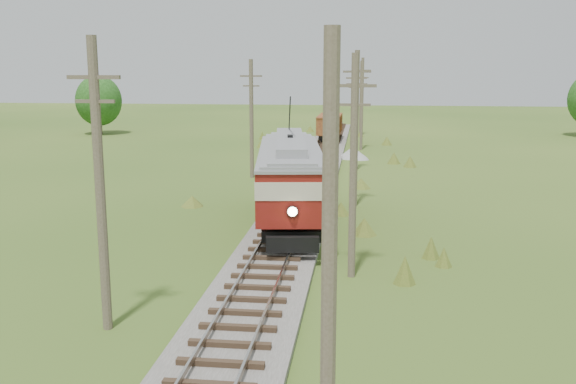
# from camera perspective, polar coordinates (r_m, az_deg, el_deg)

# --- Properties ---
(railbed_main) EXTENTS (3.60, 96.00, 0.57)m
(railbed_main) POSITION_cam_1_polar(r_m,az_deg,el_deg) (41.11, 1.53, 0.03)
(railbed_main) COLOR #605B54
(railbed_main) RESTS_ON ground
(streetcar) EXTENTS (4.79, 13.50, 6.11)m
(streetcar) POSITION_cam_1_polar(r_m,az_deg,el_deg) (32.45, 0.19, 1.71)
(streetcar) COLOR black
(streetcar) RESTS_ON ground
(gondola) EXTENTS (2.47, 7.29, 2.41)m
(gondola) POSITION_cam_1_polar(r_m,az_deg,el_deg) (69.06, 3.73, 5.93)
(gondola) COLOR black
(gondola) RESTS_ON ground
(gravel_pile) EXTENTS (2.83, 3.01, 1.03)m
(gravel_pile) POSITION_cam_1_polar(r_m,az_deg,el_deg) (57.56, 5.88, 3.47)
(gravel_pile) COLOR gray
(gravel_pile) RESTS_ON ground
(utility_pole_r_1) EXTENTS (0.30, 0.30, 8.80)m
(utility_pole_r_1) POSITION_cam_1_polar(r_m,az_deg,el_deg) (11.78, 3.68, -7.30)
(utility_pole_r_1) COLOR brown
(utility_pole_r_1) RESTS_ON ground
(utility_pole_r_2) EXTENTS (1.60, 0.30, 8.60)m
(utility_pole_r_2) POSITION_cam_1_polar(r_m,az_deg,el_deg) (24.45, 5.84, 2.39)
(utility_pole_r_2) COLOR brown
(utility_pole_r_2) RESTS_ON ground
(utility_pole_r_3) EXTENTS (1.60, 0.30, 9.00)m
(utility_pole_r_3) POSITION_cam_1_polar(r_m,az_deg,el_deg) (37.33, 6.06, 5.72)
(utility_pole_r_3) COLOR brown
(utility_pole_r_3) RESTS_ON ground
(utility_pole_r_4) EXTENTS (1.60, 0.30, 8.40)m
(utility_pole_r_4) POSITION_cam_1_polar(r_m,az_deg,el_deg) (50.31, 6.04, 6.76)
(utility_pole_r_4) COLOR brown
(utility_pole_r_4) RESTS_ON ground
(utility_pole_r_5) EXTENTS (1.60, 0.30, 8.90)m
(utility_pole_r_5) POSITION_cam_1_polar(r_m,az_deg,el_deg) (63.26, 6.59, 7.87)
(utility_pole_r_5) COLOR brown
(utility_pole_r_5) RESTS_ON ground
(utility_pole_r_6) EXTENTS (1.60, 0.30, 8.70)m
(utility_pole_r_6) POSITION_cam_1_polar(r_m,az_deg,el_deg) (76.25, 6.49, 8.34)
(utility_pole_r_6) COLOR brown
(utility_pole_r_6) RESTS_ON ground
(utility_pole_l_a) EXTENTS (1.60, 0.30, 9.00)m
(utility_pole_l_a) POSITION_cam_1_polar(r_m,az_deg,el_deg) (20.10, -16.39, 0.68)
(utility_pole_l_a) COLOR brown
(utility_pole_l_a) RESTS_ON ground
(utility_pole_l_b) EXTENTS (1.60, 0.30, 8.60)m
(utility_pole_l_b) POSITION_cam_1_polar(r_m,az_deg,el_deg) (47.03, -3.27, 6.63)
(utility_pole_l_b) COLOR brown
(utility_pole_l_b) RESTS_ON ground
(tree_mid_a) EXTENTS (5.46, 5.46, 7.03)m
(tree_mid_a) POSITION_cam_1_polar(r_m,az_deg,el_deg) (80.75, -16.48, 7.79)
(tree_mid_a) COLOR #38281C
(tree_mid_a) RESTS_ON ground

